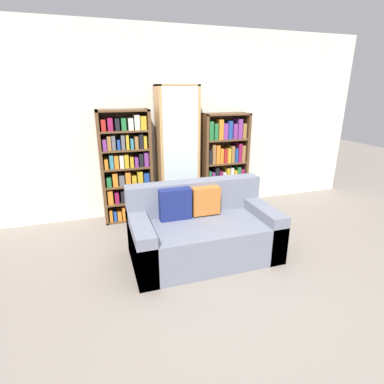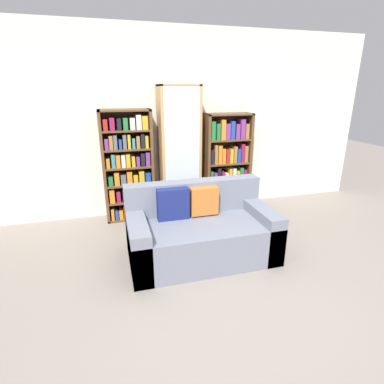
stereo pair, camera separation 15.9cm
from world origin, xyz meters
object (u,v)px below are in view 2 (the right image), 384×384
(bookshelf_right, at_px, (227,164))
(wine_bottle, at_px, (232,211))
(display_cabinet, at_px, (179,153))
(bookshelf_left, at_px, (129,167))
(couch, at_px, (200,232))

(bookshelf_right, relative_size, wine_bottle, 4.19)
(display_cabinet, bearing_deg, bookshelf_left, 178.80)
(bookshelf_left, relative_size, display_cabinet, 0.83)
(wine_bottle, bearing_deg, couch, -133.06)
(bookshelf_left, distance_m, display_cabinet, 0.78)
(bookshelf_left, xyz_separation_m, display_cabinet, (0.76, -0.02, 0.17))
(couch, bearing_deg, bookshelf_right, 57.64)
(display_cabinet, bearing_deg, wine_bottle, -38.56)
(display_cabinet, relative_size, bookshelf_right, 1.27)
(couch, distance_m, wine_bottle, 1.10)
(couch, bearing_deg, display_cabinet, 86.44)
(display_cabinet, xyz_separation_m, bookshelf_right, (0.77, 0.02, -0.22))
(bookshelf_left, height_order, display_cabinet, display_cabinet)
(display_cabinet, distance_m, bookshelf_right, 0.80)
(couch, distance_m, bookshelf_right, 1.65)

